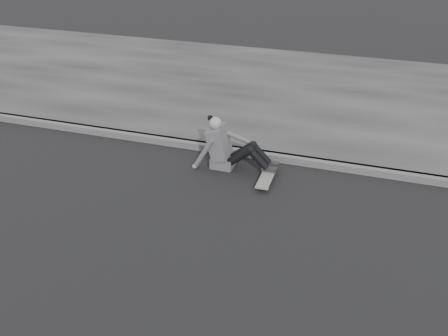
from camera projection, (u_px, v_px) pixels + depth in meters
The scene contains 5 objects.
ground at pixel (273, 261), 6.17m from camera, with size 80.00×80.00×0.00m, color black.
curb at pixel (307, 161), 8.28m from camera, with size 24.00×0.16×0.12m, color #525252.
sidewalk at pixel (330, 97), 10.78m from camera, with size 24.00×6.00×0.12m, color #323232.
skateboard at pixel (267, 177), 7.81m from camera, with size 0.20×0.78×0.09m.
seated_woman at pixel (227, 147), 8.07m from camera, with size 1.38×0.46×0.88m.
Camera 1 is at (0.87, -4.75, 4.05)m, focal length 40.00 mm.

